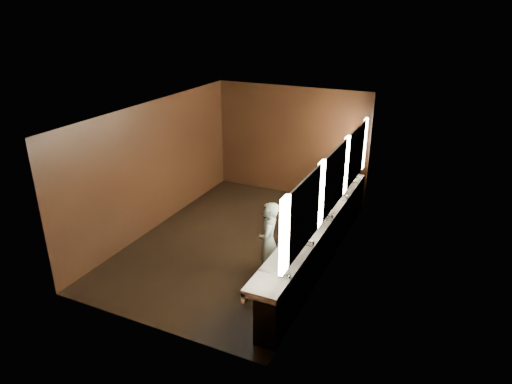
% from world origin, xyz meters
% --- Properties ---
extents(floor, '(6.00, 6.00, 0.00)m').
position_xyz_m(floor, '(0.00, 0.00, 0.00)').
color(floor, black).
rests_on(floor, ground).
extents(ceiling, '(4.00, 6.00, 0.02)m').
position_xyz_m(ceiling, '(0.00, 0.00, 2.80)').
color(ceiling, '#2D2D2B').
rests_on(ceiling, wall_back).
extents(wall_back, '(4.00, 0.02, 2.80)m').
position_xyz_m(wall_back, '(0.00, 3.00, 1.40)').
color(wall_back, black).
rests_on(wall_back, floor).
extents(wall_front, '(4.00, 0.02, 2.80)m').
position_xyz_m(wall_front, '(0.00, -3.00, 1.40)').
color(wall_front, black).
rests_on(wall_front, floor).
extents(wall_left, '(0.02, 6.00, 2.80)m').
position_xyz_m(wall_left, '(-2.00, 0.00, 1.40)').
color(wall_left, black).
rests_on(wall_left, floor).
extents(wall_right, '(0.02, 6.00, 2.80)m').
position_xyz_m(wall_right, '(2.00, 0.00, 1.40)').
color(wall_right, black).
rests_on(wall_right, floor).
extents(sink_counter, '(0.55, 5.40, 1.01)m').
position_xyz_m(sink_counter, '(1.79, 0.00, 0.50)').
color(sink_counter, black).
rests_on(sink_counter, floor).
extents(mirror_band, '(0.06, 5.03, 1.15)m').
position_xyz_m(mirror_band, '(1.98, -0.00, 1.75)').
color(mirror_band, '#FFF3CF').
rests_on(mirror_band, wall_right).
extents(person, '(0.47, 0.61, 1.50)m').
position_xyz_m(person, '(1.12, -0.96, 0.75)').
color(person, '#88C0CB').
rests_on(person, floor).
extents(trash_bin, '(0.39, 0.39, 0.52)m').
position_xyz_m(trash_bin, '(1.58, -1.58, 0.26)').
color(trash_bin, black).
rests_on(trash_bin, floor).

